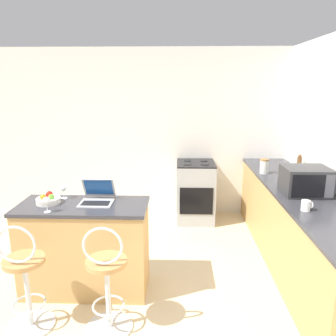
# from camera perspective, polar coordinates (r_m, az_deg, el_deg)

# --- Properties ---
(ground_plane) EXTENTS (20.00, 20.00, 0.00)m
(ground_plane) POSITION_cam_1_polar(r_m,az_deg,el_deg) (3.22, -11.38, -25.37)
(ground_plane) COLOR beige
(wall_back) EXTENTS (12.00, 0.06, 2.60)m
(wall_back) POSITION_cam_1_polar(r_m,az_deg,el_deg) (5.23, -5.34, 6.00)
(wall_back) COLOR silver
(wall_back) RESTS_ON ground_plane
(breakfast_bar) EXTENTS (1.26, 0.56, 0.92)m
(breakfast_bar) POSITION_cam_1_polar(r_m,az_deg,el_deg) (3.48, -14.19, -13.23)
(breakfast_bar) COLOR tan
(breakfast_bar) RESTS_ON ground_plane
(counter_right) EXTENTS (0.67, 3.23, 0.92)m
(counter_right) POSITION_cam_1_polar(r_m,az_deg,el_deg) (4.08, 21.46, -9.62)
(counter_right) COLOR tan
(counter_right) RESTS_ON ground_plane
(bar_stool_near) EXTENTS (0.40, 0.40, 0.98)m
(bar_stool_near) POSITION_cam_1_polar(r_m,az_deg,el_deg) (3.12, -23.61, -17.52)
(bar_stool_near) COLOR silver
(bar_stool_near) RESTS_ON ground_plane
(bar_stool_far) EXTENTS (0.40, 0.40, 0.98)m
(bar_stool_far) POSITION_cam_1_polar(r_m,az_deg,el_deg) (2.91, -10.61, -18.94)
(bar_stool_far) COLOR silver
(bar_stool_far) RESTS_ON ground_plane
(laptop) EXTENTS (0.32, 0.32, 0.23)m
(laptop) POSITION_cam_1_polar(r_m,az_deg,el_deg) (3.32, -12.21, -4.80)
(laptop) COLOR #B7BABF
(laptop) RESTS_ON breakfast_bar
(microwave) EXTENTS (0.46, 0.39, 0.29)m
(microwave) POSITION_cam_1_polar(r_m,az_deg,el_deg) (3.73, 22.82, -2.09)
(microwave) COLOR #2D2D30
(microwave) RESTS_ON counter_right
(stove_range) EXTENTS (0.57, 0.61, 0.92)m
(stove_range) POSITION_cam_1_polar(r_m,az_deg,el_deg) (5.05, 4.79, -4.12)
(stove_range) COLOR #9EA3A8
(stove_range) RESTS_ON ground_plane
(fruit_bowl) EXTENTS (0.23, 0.23, 0.11)m
(fruit_bowl) POSITION_cam_1_polar(r_m,az_deg,el_deg) (3.42, -20.11, -5.20)
(fruit_bowl) COLOR silver
(fruit_bowl) RESTS_ON breakfast_bar
(wine_glass_tall) EXTENTS (0.07, 0.07, 0.15)m
(wine_glass_tall) POSITION_cam_1_polar(r_m,az_deg,el_deg) (3.49, -17.77, -3.47)
(wine_glass_tall) COLOR silver
(wine_glass_tall) RESTS_ON breakfast_bar
(storage_jar) EXTENTS (0.11, 0.11, 0.19)m
(storage_jar) POSITION_cam_1_polar(r_m,az_deg,el_deg) (4.46, 16.41, 0.31)
(storage_jar) COLOR silver
(storage_jar) RESTS_ON counter_right
(mug_white) EXTENTS (0.10, 0.08, 0.10)m
(mug_white) POSITION_cam_1_polar(r_m,az_deg,el_deg) (3.28, 22.91, -6.03)
(mug_white) COLOR white
(mug_white) RESTS_ON counter_right
(wine_glass_short) EXTENTS (0.07, 0.07, 0.15)m
(wine_glass_short) POSITION_cam_1_polar(r_m,az_deg,el_deg) (3.16, -20.40, -5.47)
(wine_glass_short) COLOR silver
(wine_glass_short) RESTS_ON breakfast_bar
(pepper_mill) EXTENTS (0.06, 0.06, 0.25)m
(pepper_mill) POSITION_cam_1_polar(r_m,az_deg,el_deg) (4.65, 21.87, 0.65)
(pepper_mill) COLOR brown
(pepper_mill) RESTS_ON counter_right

